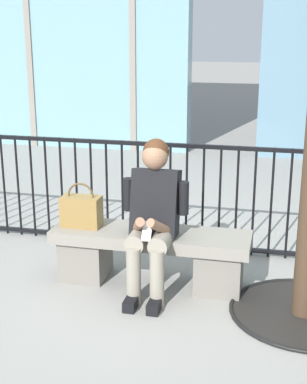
% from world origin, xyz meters
% --- Properties ---
extents(ground_plane, '(60.00, 60.00, 0.00)m').
position_xyz_m(ground_plane, '(0.00, 0.00, 0.00)').
color(ground_plane, gray).
extents(stone_bench, '(1.60, 0.44, 0.45)m').
position_xyz_m(stone_bench, '(0.00, 0.00, 0.27)').
color(stone_bench, gray).
rests_on(stone_bench, ground).
extents(seated_person_with_phone, '(0.52, 0.66, 1.21)m').
position_xyz_m(seated_person_with_phone, '(0.05, -0.13, 0.65)').
color(seated_person_with_phone, gray).
rests_on(seated_person_with_phone, ground).
extents(handbag_on_bench, '(0.32, 0.17, 0.37)m').
position_xyz_m(handbag_on_bench, '(-0.58, -0.01, 0.58)').
color(handbag_on_bench, olive).
rests_on(handbag_on_bench, stone_bench).
extents(plaza_railing, '(8.32, 0.04, 1.02)m').
position_xyz_m(plaza_railing, '(-0.00, 0.77, 0.52)').
color(plaza_railing, black).
rests_on(plaza_railing, ground).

